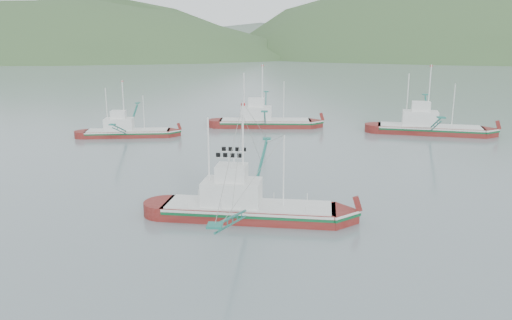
# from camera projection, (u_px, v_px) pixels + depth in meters

# --- Properties ---
(ground) EXTENTS (1200.00, 1200.00, 0.00)m
(ground) POSITION_uv_depth(u_px,v_px,m) (250.00, 213.00, 42.49)
(ground) COLOR slate
(ground) RESTS_ON ground
(main_boat) EXTENTS (14.29, 25.57, 10.35)m
(main_boat) POSITION_uv_depth(u_px,v_px,m) (246.00, 201.00, 40.89)
(main_boat) COLOR maroon
(main_boat) RESTS_ON ground
(bg_boat_right) EXTENTS (16.23, 28.31, 11.55)m
(bg_boat_right) POSITION_uv_depth(u_px,v_px,m) (429.00, 122.00, 77.74)
(bg_boat_right) COLOR maroon
(bg_boat_right) RESTS_ON ground
(bg_boat_left) EXTENTS (12.93, 22.53, 9.20)m
(bg_boat_left) POSITION_uv_depth(u_px,v_px,m) (127.00, 127.00, 75.60)
(bg_boat_left) COLOR maroon
(bg_boat_left) RESTS_ON ground
(bg_boat_far) EXTENTS (15.54, 27.79, 11.25)m
(bg_boat_far) POSITION_uv_depth(u_px,v_px,m) (264.00, 118.00, 84.07)
(bg_boat_far) COLOR maroon
(bg_boat_far) RESTS_ON ground
(headland_left) EXTENTS (448.00, 308.00, 210.00)m
(headland_left) POSITION_uv_depth(u_px,v_px,m) (72.00, 58.00, 405.88)
(headland_left) COLOR #37562C
(headland_left) RESTS_ON ground
(ridge_distant) EXTENTS (960.00, 400.00, 240.00)m
(ridge_distant) POSITION_uv_depth(u_px,v_px,m) (321.00, 53.00, 582.55)
(ridge_distant) COLOR slate
(ridge_distant) RESTS_ON ground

